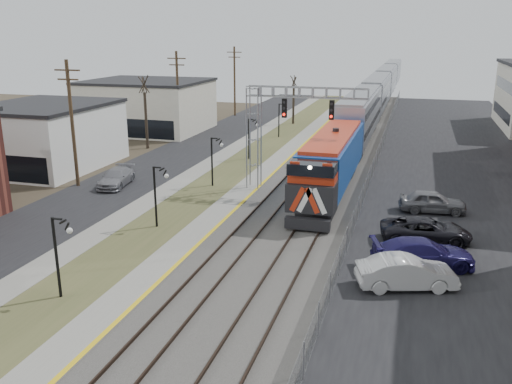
% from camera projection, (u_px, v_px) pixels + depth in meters
% --- Properties ---
extents(street_west, '(7.00, 120.00, 0.04)m').
position_uv_depth(street_west, '(166.00, 161.00, 52.31)').
color(street_west, black).
rests_on(street_west, ground).
extents(sidewalk, '(2.00, 120.00, 0.08)m').
position_uv_depth(sidewalk, '(209.00, 164.00, 51.09)').
color(sidewalk, gray).
rests_on(sidewalk, ground).
extents(grass_median, '(4.00, 120.00, 0.06)m').
position_uv_depth(grass_median, '(239.00, 166.00, 50.28)').
color(grass_median, '#464D29').
rests_on(grass_median, ground).
extents(platform, '(2.00, 120.00, 0.24)m').
position_uv_depth(platform, '(271.00, 167.00, 49.44)').
color(platform, gray).
rests_on(platform, ground).
extents(ballast_bed, '(8.00, 120.00, 0.20)m').
position_uv_depth(ballast_bed, '(325.00, 171.00, 48.09)').
color(ballast_bed, '#595651').
rests_on(ballast_bed, ground).
extents(parking_lot, '(16.00, 120.00, 0.04)m').
position_uv_depth(parking_lot, '(468.00, 182.00, 44.86)').
color(parking_lot, black).
rests_on(parking_lot, ground).
extents(platform_edge, '(0.24, 120.00, 0.01)m').
position_uv_depth(platform_edge, '(280.00, 167.00, 49.16)').
color(platform_edge, gold).
rests_on(platform_edge, platform).
extents(track_near, '(1.58, 120.00, 0.15)m').
position_uv_depth(track_near, '(303.00, 168.00, 48.58)').
color(track_near, '#2D2119').
rests_on(track_near, ballast_bed).
extents(track_far, '(1.58, 120.00, 0.15)m').
position_uv_depth(track_far, '(342.00, 171.00, 47.63)').
color(track_far, '#2D2119').
rests_on(track_far, ballast_bed).
extents(train, '(3.00, 108.65, 5.33)m').
position_uv_depth(train, '(378.00, 93.00, 83.94)').
color(train, '#1345A0').
rests_on(train, ground).
extents(signal_gantry, '(9.00, 1.07, 8.15)m').
position_uv_depth(signal_gantry, '(276.00, 120.00, 40.84)').
color(signal_gantry, gray).
rests_on(signal_gantry, ground).
extents(lampposts, '(0.14, 62.14, 4.00)m').
position_uv_depth(lampposts, '(157.00, 196.00, 34.34)').
color(lampposts, black).
rests_on(lampposts, ground).
extents(utility_poles, '(0.28, 80.28, 10.00)m').
position_uv_depth(utility_poles, '(72.00, 125.00, 42.51)').
color(utility_poles, '#4C3823').
rests_on(utility_poles, ground).
extents(fence, '(0.04, 120.00, 1.60)m').
position_uv_depth(fence, '(373.00, 167.00, 46.75)').
color(fence, gray).
rests_on(fence, ground).
extents(buildings_west, '(14.00, 67.00, 7.00)m').
position_uv_depth(buildings_west, '(0.00, 147.00, 44.11)').
color(buildings_west, beige).
rests_on(buildings_west, ground).
extents(bare_trees, '(12.30, 42.30, 5.95)m').
position_uv_depth(bare_trees, '(171.00, 126.00, 55.46)').
color(bare_trees, '#382D23').
rests_on(bare_trees, ground).
extents(car_lot_b, '(5.07, 3.05, 1.58)m').
position_uv_depth(car_lot_b, '(406.00, 273.00, 26.17)').
color(car_lot_b, silver).
rests_on(car_lot_b, ground).
extents(car_lot_c, '(5.58, 3.28, 1.46)m').
position_uv_depth(car_lot_c, '(426.00, 231.00, 31.91)').
color(car_lot_c, black).
rests_on(car_lot_c, ground).
extents(car_lot_d, '(5.80, 3.69, 1.57)m').
position_uv_depth(car_lot_d, '(423.00, 254.00, 28.44)').
color(car_lot_d, '#1B164E').
rests_on(car_lot_d, ground).
extents(car_lot_e, '(4.65, 2.27, 1.53)m').
position_uv_depth(car_lot_e, '(432.00, 202.00, 37.22)').
color(car_lot_e, slate).
rests_on(car_lot_e, ground).
extents(car_street_b, '(2.67, 4.97, 1.37)m').
position_uv_depth(car_street_b, '(116.00, 178.00, 43.67)').
color(car_street_b, gray).
rests_on(car_street_b, ground).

